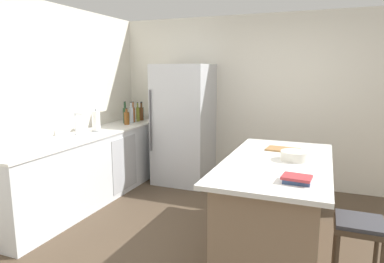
{
  "coord_description": "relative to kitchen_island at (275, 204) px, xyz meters",
  "views": [
    {
      "loc": [
        0.84,
        -3.02,
        1.77
      ],
      "look_at": [
        -0.73,
        0.93,
        1.0
      ],
      "focal_mm": 31.65,
      "sensor_mm": 36.0,
      "label": 1
    }
  ],
  "objects": [
    {
      "name": "ground_plane",
      "position": [
        -0.43,
        -0.25,
        -0.46
      ],
      "size": [
        7.2,
        7.2,
        0.0
      ],
      "primitive_type": "plane",
      "color": "#4C3D2D"
    },
    {
      "name": "wall_rear",
      "position": [
        -0.43,
        2.0,
        0.84
      ],
      "size": [
        6.0,
        0.1,
        2.6
      ],
      "primitive_type": "cube",
      "color": "silver",
      "rests_on": "ground_plane"
    },
    {
      "name": "wall_left",
      "position": [
        -2.88,
        -0.25,
        0.84
      ],
      "size": [
        0.1,
        6.0,
        2.6
      ],
      "primitive_type": "cube",
      "color": "silver",
      "rests_on": "ground_plane"
    },
    {
      "name": "counter_run_left",
      "position": [
        -2.53,
        0.35,
        0.01
      ],
      "size": [
        0.64,
        3.03,
        0.94
      ],
      "color": "silver",
      "rests_on": "ground_plane"
    },
    {
      "name": "kitchen_island",
      "position": [
        0.0,
        0.0,
        0.0
      ],
      "size": [
        1.0,
        1.94,
        0.9
      ],
      "color": "#8E755B",
      "rests_on": "ground_plane"
    },
    {
      "name": "refrigerator",
      "position": [
        -1.66,
        1.57,
        0.47
      ],
      "size": [
        0.83,
        0.79,
        1.86
      ],
      "color": "#B7BABF",
      "rests_on": "ground_plane"
    },
    {
      "name": "bar_stool",
      "position": [
        0.7,
        -0.6,
        0.08
      ],
      "size": [
        0.36,
        0.36,
        0.66
      ],
      "color": "#473828",
      "rests_on": "ground_plane"
    },
    {
      "name": "sink_faucet",
      "position": [
        -2.58,
        0.18,
        0.64
      ],
      "size": [
        0.15,
        0.05,
        0.3
      ],
      "color": "silver",
      "rests_on": "counter_run_left"
    },
    {
      "name": "paper_towel_roll",
      "position": [
        -2.54,
        0.53,
        0.62
      ],
      "size": [
        0.14,
        0.14,
        0.31
      ],
      "color": "gray",
      "rests_on": "counter_run_left"
    },
    {
      "name": "gin_bottle",
      "position": [
        -2.52,
        1.75,
        0.6
      ],
      "size": [
        0.08,
        0.08,
        0.3
      ],
      "color": "#8CB79E",
      "rests_on": "counter_run_left"
    },
    {
      "name": "syrup_bottle",
      "position": [
        -2.47,
        1.66,
        0.6
      ],
      "size": [
        0.07,
        0.07,
        0.3
      ],
      "color": "#5B3319",
      "rests_on": "counter_run_left"
    },
    {
      "name": "olive_oil_bottle",
      "position": [
        -2.48,
        1.55,
        0.61
      ],
      "size": [
        0.06,
        0.06,
        0.31
      ],
      "color": "olive",
      "rests_on": "counter_run_left"
    },
    {
      "name": "vinegar_bottle",
      "position": [
        -2.51,
        1.46,
        0.61
      ],
      "size": [
        0.05,
        0.05,
        0.33
      ],
      "color": "#994C23",
      "rests_on": "counter_run_left"
    },
    {
      "name": "soda_bottle",
      "position": [
        -2.48,
        1.36,
        0.62
      ],
      "size": [
        0.06,
        0.06,
        0.34
      ],
      "color": "silver",
      "rests_on": "counter_run_left"
    },
    {
      "name": "wine_bottle",
      "position": [
        -2.54,
        1.27,
        0.62
      ],
      "size": [
        0.07,
        0.07,
        0.35
      ],
      "color": "#19381E",
      "rests_on": "counter_run_left"
    },
    {
      "name": "whiskey_bottle",
      "position": [
        -2.46,
        1.18,
        0.59
      ],
      "size": [
        0.08,
        0.08,
        0.26
      ],
      "color": "brown",
      "rests_on": "counter_run_left"
    },
    {
      "name": "cookbook_stack",
      "position": [
        0.23,
        -0.62,
        0.47
      ],
      "size": [
        0.24,
        0.2,
        0.06
      ],
      "color": "#334770",
      "rests_on": "kitchen_island"
    },
    {
      "name": "mixing_bowl",
      "position": [
        0.15,
        0.08,
        0.49
      ],
      "size": [
        0.28,
        0.28,
        0.09
      ],
      "color": "silver",
      "rests_on": "kitchen_island"
    },
    {
      "name": "cutting_board",
      "position": [
        -0.0,
        0.47,
        0.45
      ],
      "size": [
        0.37,
        0.27,
        0.02
      ],
      "color": "#9E7042",
      "rests_on": "kitchen_island"
    }
  ]
}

